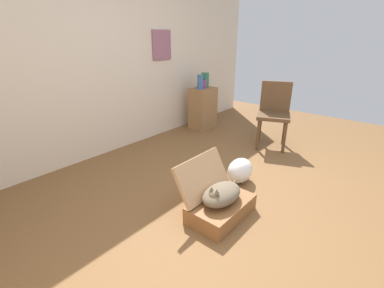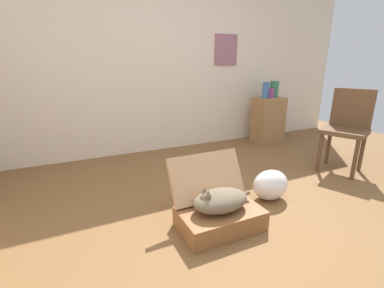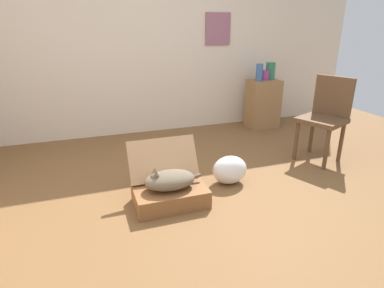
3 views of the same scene
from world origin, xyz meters
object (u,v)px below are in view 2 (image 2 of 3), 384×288
(plastic_bag_white, at_px, (270,185))
(vase_short, at_px, (274,89))
(side_table, at_px, (268,120))
(vase_round, at_px, (270,93))
(vase_tall, at_px, (266,90))
(chair, at_px, (347,126))
(cat, at_px, (220,200))
(suitcase_base, at_px, (220,219))

(plastic_bag_white, height_order, vase_short, vase_short)
(side_table, bearing_deg, vase_round, 90.00)
(vase_tall, bearing_deg, plastic_bag_white, -127.44)
(vase_tall, height_order, chair, vase_tall)
(cat, bearing_deg, chair, 11.98)
(vase_short, xyz_separation_m, vase_round, (-0.11, -0.03, -0.05))
(suitcase_base, bearing_deg, side_table, 41.92)
(suitcase_base, bearing_deg, vase_round, 42.10)
(plastic_bag_white, height_order, side_table, side_table)
(side_table, bearing_deg, suitcase_base, -138.08)
(vase_short, height_order, chair, vase_short)
(suitcase_base, height_order, cat, cat)
(vase_round, relative_size, chair, 0.15)
(cat, height_order, chair, chair)
(vase_round, bearing_deg, vase_tall, -162.75)
(cat, height_order, vase_tall, vase_tall)
(suitcase_base, relative_size, vase_round, 4.37)
(plastic_bag_white, distance_m, side_table, 2.01)
(cat, xyz_separation_m, vase_round, (1.94, 1.75, 0.55))
(side_table, distance_m, vase_tall, 0.49)
(vase_short, bearing_deg, plastic_bag_white, -131.19)
(cat, distance_m, vase_short, 2.79)
(side_table, xyz_separation_m, vase_short, (0.11, 0.04, 0.48))
(vase_short, bearing_deg, cat, -139.06)
(suitcase_base, distance_m, side_table, 2.62)
(suitcase_base, distance_m, cat, 0.16)
(plastic_bag_white, relative_size, chair, 0.37)
(vase_short, relative_size, vase_round, 1.73)
(vase_tall, relative_size, chair, 0.25)
(suitcase_base, distance_m, plastic_bag_white, 0.69)
(vase_tall, xyz_separation_m, vase_short, (0.23, 0.07, 0.00))
(vase_short, height_order, vase_round, vase_short)
(suitcase_base, distance_m, vase_round, 2.71)
(plastic_bag_white, distance_m, vase_round, 2.11)
(cat, xyz_separation_m, chair, (1.94, 0.41, 0.29))
(cat, height_order, vase_round, vase_round)
(suitcase_base, relative_size, chair, 0.66)
(plastic_bag_white, xyz_separation_m, vase_tall, (1.16, 1.52, 0.70))
(plastic_bag_white, bearing_deg, chair, 9.57)
(suitcase_base, xyz_separation_m, cat, (-0.01, 0.00, 0.16))
(vase_tall, distance_m, vase_round, 0.13)
(vase_round, xyz_separation_m, chair, (-0.01, -1.34, -0.26))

